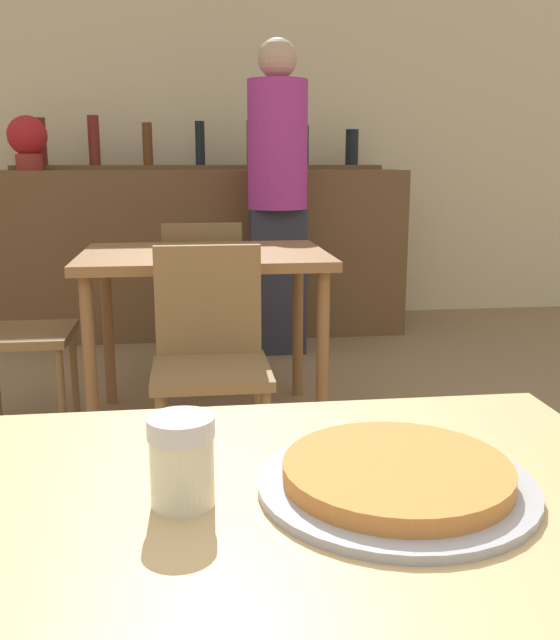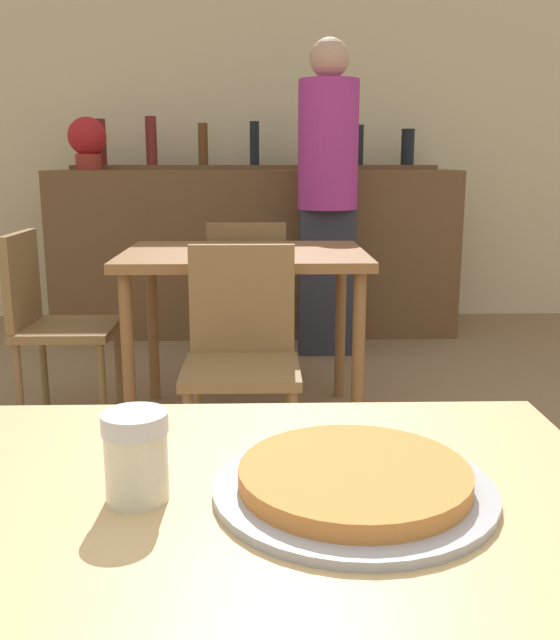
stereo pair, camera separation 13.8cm
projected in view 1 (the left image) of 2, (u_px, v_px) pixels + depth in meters
The scene contains 12 objects.
wall_back at pixel (198, 120), 4.98m from camera, with size 8.00×0.05×2.80m.
dining_table_near at pixel (275, 569), 0.88m from camera, with size 0.99×0.70×0.72m.
dining_table_far at pixel (205, 273), 2.99m from camera, with size 1.01×0.76×0.75m.
bar_counter at pixel (203, 253), 4.68m from camera, with size 2.60×0.56×1.06m.
bar_back_shelf at pixel (199, 158), 4.68m from camera, with size 2.39×0.24×0.34m.
chair_far_side_front at pixel (210, 348), 2.49m from camera, with size 0.40×0.40×0.83m.
chair_far_side_back at pixel (203, 292), 3.56m from camera, with size 0.40×0.40×0.83m.
chair_far_side_left at pixel (2, 321), 2.92m from camera, with size 0.40×0.40×0.83m.
pizza_tray at pixel (397, 477), 0.89m from camera, with size 0.35×0.35×0.04m.
cheese_shaker at pixel (182, 461), 0.84m from camera, with size 0.08×0.08×0.11m.
person_standing at pixel (278, 188), 4.07m from camera, with size 0.34×0.34×1.78m.
potted_plant at pixel (28, 140), 4.34m from camera, with size 0.24×0.24×0.33m.
Camera 1 is at (-0.09, -0.79, 1.13)m, focal length 40.00 mm.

